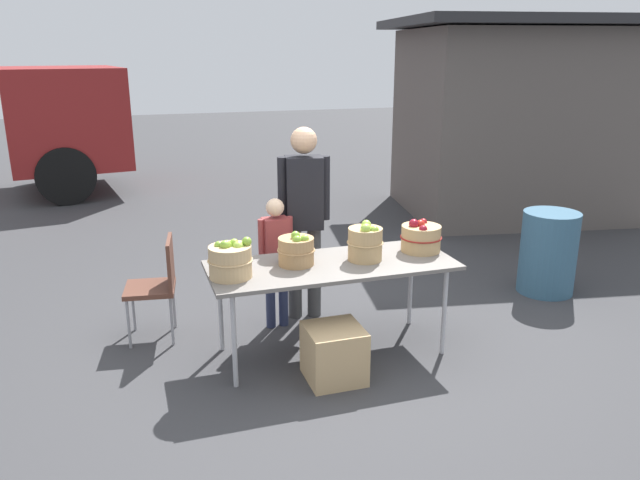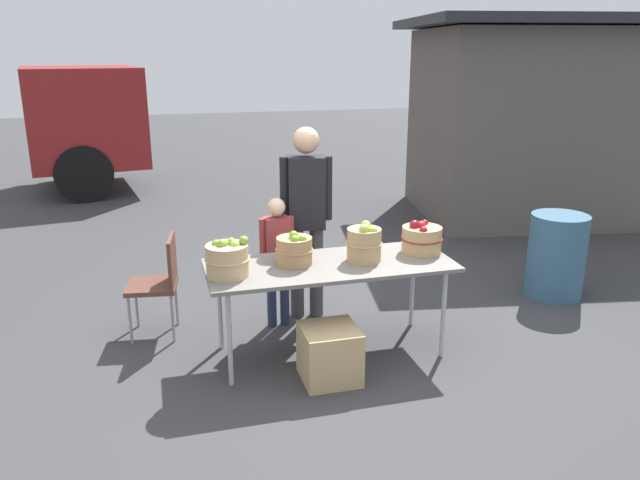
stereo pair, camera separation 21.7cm
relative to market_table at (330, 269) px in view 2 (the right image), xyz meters
name	(u,v)px [view 2 (the right image)]	position (x,y,z in m)	size (l,w,h in m)	color
ground_plane	(330,351)	(0.00, 0.00, -0.71)	(40.00, 40.00, 0.00)	#38383A
market_table	(330,269)	(0.00, 0.00, 0.00)	(1.90, 0.76, 0.75)	slate
apple_basket_green_0	(227,259)	(-0.79, -0.06, 0.17)	(0.33, 0.33, 0.29)	tan
apple_basket_green_1	(294,250)	(-0.27, 0.05, 0.16)	(0.29, 0.29, 0.27)	#A87F51
apple_basket_green_2	(364,243)	(0.27, 0.00, 0.19)	(0.29, 0.29, 0.31)	tan
apple_basket_red_0	(422,239)	(0.79, 0.07, 0.16)	(0.34, 0.34, 0.27)	tan
vendor_adult	(306,208)	(0.00, 0.74, 0.30)	(0.45, 0.27, 1.71)	#3F3F3F
child_customer	(277,252)	(-0.29, 0.61, -0.03)	(0.30, 0.16, 1.15)	#262D4C
food_kiosk	(531,118)	(4.01, 3.53, 0.68)	(3.95, 3.46, 2.74)	#59514C
folding_chair	(160,278)	(-1.27, 0.69, -0.20)	(0.45, 0.45, 0.86)	brown
trash_barrel	(556,256)	(2.45, 0.57, -0.30)	(0.54, 0.54, 0.82)	#335972
produce_crate	(330,354)	(-0.12, -0.41, -0.50)	(0.41, 0.41, 0.41)	tan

